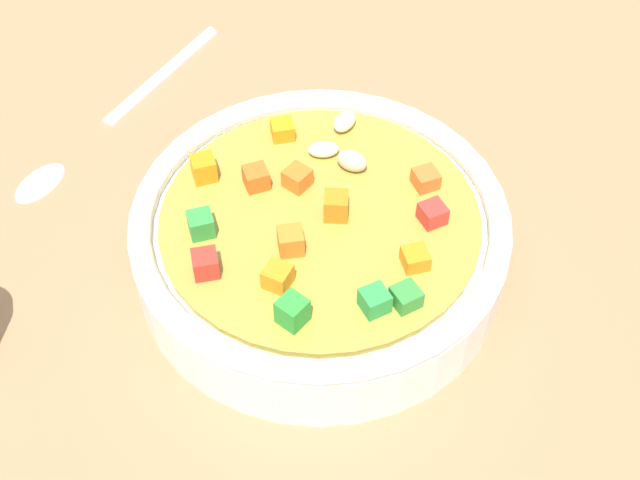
{
  "coord_description": "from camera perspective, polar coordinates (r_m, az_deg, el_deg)",
  "views": [
    {
      "loc": [
        -23.67,
        -15.92,
        35.9
      ],
      "look_at": [
        0.0,
        0.0,
        2.15
      ],
      "focal_mm": 46.99,
      "sensor_mm": 36.0,
      "label": 1
    }
  ],
  "objects": [
    {
      "name": "ground_plane",
      "position": [
        0.47,
        0.0,
        -2.5
      ],
      "size": [
        140.0,
        140.0,
        2.0
      ],
      "primitive_type": "cube",
      "color": "#9E754F"
    },
    {
      "name": "soup_bowl_main",
      "position": [
        0.44,
        -0.01,
        0.25
      ],
      "size": [
        19.61,
        19.61,
        5.42
      ],
      "color": "white",
      "rests_on": "ground_plane"
    },
    {
      "name": "spoon",
      "position": [
        0.56,
        -13.84,
        8.45
      ],
      "size": [
        19.38,
        2.43,
        0.87
      ],
      "rotation": [
        0.0,
        0.0,
        3.19
      ],
      "color": "silver",
      "rests_on": "ground_plane"
    }
  ]
}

